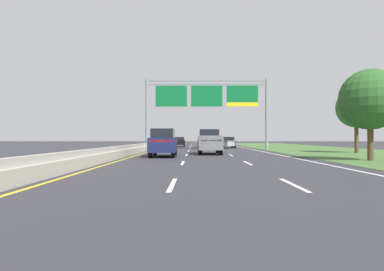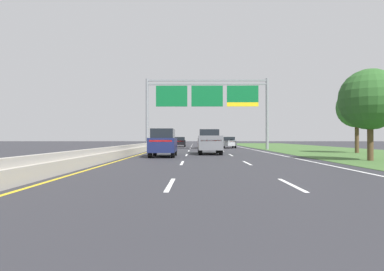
# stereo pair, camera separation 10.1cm
# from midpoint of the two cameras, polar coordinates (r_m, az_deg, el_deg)

# --- Properties ---
(ground_plane) EXTENTS (220.00, 220.00, 0.00)m
(ground_plane) POSITION_cam_midpoint_polar(r_m,az_deg,el_deg) (35.00, 2.29, -2.74)
(ground_plane) COLOR #2B2B30
(lane_striping) EXTENTS (11.96, 106.00, 0.01)m
(lane_striping) POSITION_cam_midpoint_polar(r_m,az_deg,el_deg) (34.54, 2.31, -2.77)
(lane_striping) COLOR white
(lane_striping) RESTS_ON ground
(grass_verge_right) EXTENTS (14.00, 110.00, 0.02)m
(grass_verge_right) POSITION_cam_midpoint_polar(r_m,az_deg,el_deg) (38.09, 23.78, -2.50)
(grass_verge_right) COLOR #3D602D
(grass_verge_right) RESTS_ON ground
(median_barrier_concrete) EXTENTS (0.60, 110.00, 0.85)m
(median_barrier_concrete) POSITION_cam_midpoint_polar(r_m,az_deg,el_deg) (35.40, -8.46, -2.14)
(median_barrier_concrete) COLOR #A8A399
(median_barrier_concrete) RESTS_ON ground
(overhead_sign_gantry) EXTENTS (15.06, 0.42, 8.71)m
(overhead_sign_gantry) POSITION_cam_midpoint_polar(r_m,az_deg,el_deg) (42.01, 2.40, 6.11)
(overhead_sign_gantry) COLOR gray
(overhead_sign_gantry) RESTS_ON ground
(pickup_truck_grey) EXTENTS (2.05, 5.42, 2.20)m
(pickup_truck_grey) POSITION_cam_midpoint_polar(r_m,az_deg,el_deg) (30.27, 2.83, -1.07)
(pickup_truck_grey) COLOR slate
(pickup_truck_grey) RESTS_ON ground
(car_black_left_lane_sedan) EXTENTS (1.95, 4.45, 1.57)m
(car_black_left_lane_sedan) POSITION_cam_midpoint_polar(r_m,az_deg,el_deg) (55.26, -2.18, -1.03)
(car_black_left_lane_sedan) COLOR black
(car_black_left_lane_sedan) RESTS_ON ground
(car_silver_right_lane_sedan) EXTENTS (1.84, 4.41, 1.57)m
(car_silver_right_lane_sedan) POSITION_cam_midpoint_polar(r_m,az_deg,el_deg) (48.83, 5.97, -1.12)
(car_silver_right_lane_sedan) COLOR #B2B5BA
(car_silver_right_lane_sedan) RESTS_ON ground
(car_navy_left_lane_suv) EXTENTS (1.95, 4.72, 2.11)m
(car_navy_left_lane_suv) POSITION_cam_midpoint_polar(r_m,az_deg,el_deg) (26.05, -4.90, -1.13)
(car_navy_left_lane_suv) COLOR #161E47
(car_navy_left_lane_suv) RESTS_ON ground
(car_red_centre_lane_sedan) EXTENTS (1.92, 4.44, 1.57)m
(car_red_centre_lane_sedan) POSITION_cam_midpoint_polar(r_m,az_deg,el_deg) (48.03, 1.97, -1.13)
(car_red_centre_lane_sedan) COLOR maroon
(car_red_centre_lane_sedan) RESTS_ON ground
(roadside_tree_near) EXTENTS (3.80, 3.80, 5.74)m
(roadside_tree_near) POSITION_cam_midpoint_polar(r_m,az_deg,el_deg) (24.11, 27.50, 5.33)
(roadside_tree_near) COLOR #4C3823
(roadside_tree_near) RESTS_ON ground
(roadside_tree_mid) EXTENTS (3.73, 3.73, 6.14)m
(roadside_tree_mid) POSITION_cam_midpoint_polar(r_m,az_deg,el_deg) (35.71, 25.67, 4.18)
(roadside_tree_mid) COLOR #4C3823
(roadside_tree_mid) RESTS_ON ground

